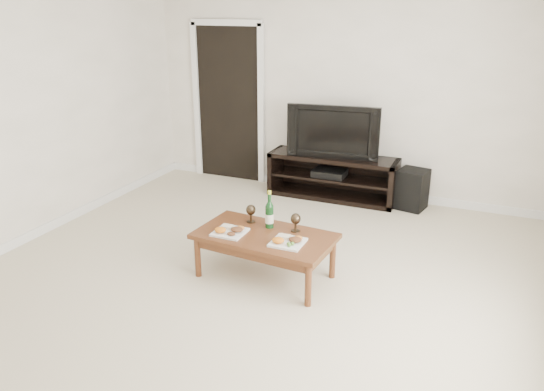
{
  "coord_description": "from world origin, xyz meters",
  "views": [
    {
      "loc": [
        1.81,
        -3.61,
        2.34
      ],
      "look_at": [
        0.05,
        0.5,
        0.7
      ],
      "focal_mm": 35.0,
      "sensor_mm": 36.0,
      "label": 1
    }
  ],
  "objects": [
    {
      "name": "floor",
      "position": [
        0.0,
        0.0,
        0.0
      ],
      "size": [
        5.5,
        5.5,
        0.0
      ],
      "primitive_type": "plane",
      "color": "beige",
      "rests_on": "ground"
    },
    {
      "name": "back_wall",
      "position": [
        0.0,
        2.77,
        1.3
      ],
      "size": [
        5.0,
        0.04,
        2.6
      ],
      "primitive_type": "cube",
      "color": "white",
      "rests_on": "ground"
    },
    {
      "name": "doorway",
      "position": [
        -1.55,
        2.73,
        1.02
      ],
      "size": [
        0.9,
        0.02,
        2.05
      ],
      "primitive_type": "cube",
      "color": "black",
      "rests_on": "ground"
    },
    {
      "name": "media_console",
      "position": [
        0.02,
        2.5,
        0.28
      ],
      "size": [
        1.6,
        0.45,
        0.55
      ],
      "primitive_type": "cube",
      "color": "black",
      "rests_on": "ground"
    },
    {
      "name": "television",
      "position": [
        0.02,
        2.5,
        0.87
      ],
      "size": [
        1.13,
        0.28,
        0.64
      ],
      "primitive_type": "imported",
      "rotation": [
        0.0,
        0.0,
        0.12
      ],
      "color": "black",
      "rests_on": "media_console"
    },
    {
      "name": "av_receiver",
      "position": [
        -0.02,
        2.48,
        0.33
      ],
      "size": [
        0.4,
        0.3,
        0.08
      ],
      "primitive_type": "cube",
      "rotation": [
        0.0,
        0.0,
        0.0
      ],
      "color": "black",
      "rests_on": "media_console"
    },
    {
      "name": "subwoofer",
      "position": [
        1.0,
        2.51,
        0.24
      ],
      "size": [
        0.38,
        0.38,
        0.48
      ],
      "primitive_type": "cube",
      "rotation": [
        0.0,
        0.0,
        -0.2
      ],
      "color": "black",
      "rests_on": "ground"
    },
    {
      "name": "coffee_table",
      "position": [
        0.08,
        0.27,
        0.21
      ],
      "size": [
        1.25,
        0.75,
        0.42
      ],
      "primitive_type": "cube",
      "rotation": [
        0.0,
        0.0,
        -0.08
      ],
      "color": "#582C18",
      "rests_on": "ground"
    },
    {
      "name": "plate_left",
      "position": [
        -0.22,
        0.17,
        0.45
      ],
      "size": [
        0.27,
        0.27,
        0.07
      ],
      "primitive_type": "cube",
      "color": "white",
      "rests_on": "coffee_table"
    },
    {
      "name": "plate_right",
      "position": [
        0.33,
        0.18,
        0.45
      ],
      "size": [
        0.27,
        0.27,
        0.07
      ],
      "primitive_type": "cube",
      "color": "white",
      "rests_on": "coffee_table"
    },
    {
      "name": "wine_bottle",
      "position": [
        0.05,
        0.43,
        0.59
      ],
      "size": [
        0.07,
        0.07,
        0.35
      ],
      "primitive_type": "cylinder",
      "color": "#0E3414",
      "rests_on": "coffee_table"
    },
    {
      "name": "goblet_left",
      "position": [
        -0.15,
        0.47,
        0.51
      ],
      "size": [
        0.09,
        0.09,
        0.17
      ],
      "primitive_type": null,
      "color": "#392C1F",
      "rests_on": "coffee_table"
    },
    {
      "name": "goblet_right",
      "position": [
        0.3,
        0.44,
        0.51
      ],
      "size": [
        0.09,
        0.09,
        0.17
      ],
      "primitive_type": null,
      "color": "#392C1F",
      "rests_on": "coffee_table"
    }
  ]
}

